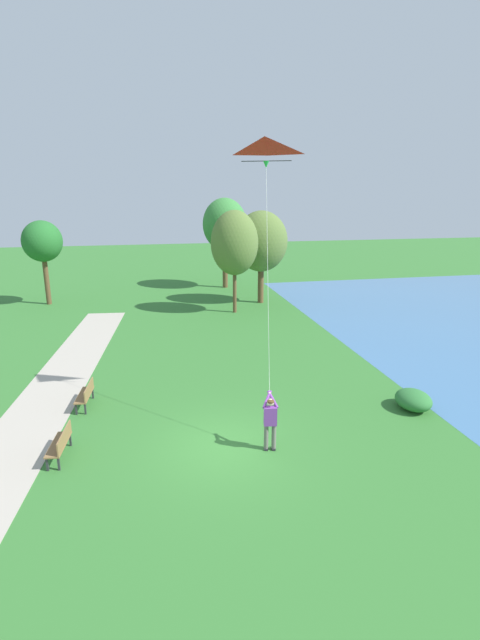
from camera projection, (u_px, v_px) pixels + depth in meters
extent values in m
plane|color=#33702D|center=(223.00, 446.00, 14.56)|extent=(120.00, 120.00, 0.00)
cube|color=#ADA393|center=(23.00, 435.00, 15.22)|extent=(5.45, 32.08, 0.02)
cube|color=#232328|center=(266.00, 448.00, 14.39)|extent=(0.15, 0.26, 0.06)
cylinder|color=slate|center=(266.00, 437.00, 14.26)|extent=(0.14, 0.14, 0.82)
cube|color=#232328|center=(273.00, 448.00, 14.40)|extent=(0.15, 0.26, 0.06)
cylinder|color=slate|center=(274.00, 437.00, 14.27)|extent=(0.14, 0.14, 0.82)
cube|color=#753899|center=(270.00, 416.00, 14.07)|extent=(0.43, 0.28, 0.60)
sphere|color=beige|center=(271.00, 402.00, 13.95)|extent=(0.22, 0.22, 0.22)
ellipsoid|color=#4C3319|center=(271.00, 401.00, 13.92)|extent=(0.26, 0.26, 0.13)
cylinder|color=#753899|center=(267.00, 399.00, 14.16)|extent=(0.42, 0.49, 0.43)
cylinder|color=#753899|center=(273.00, 399.00, 14.17)|extent=(0.27, 0.56, 0.43)
sphere|color=beige|center=(270.00, 393.00, 14.28)|extent=(0.10, 0.10, 0.10)
pyramid|color=red|center=(264.00, 152.00, 14.37)|extent=(1.92, 1.45, 0.53)
cone|color=green|center=(266.00, 165.00, 14.85)|extent=(0.26, 0.26, 0.22)
cylinder|color=black|center=(266.00, 161.00, 14.82)|extent=(1.52, 0.66, 0.02)
cylinder|color=silver|center=(268.00, 278.00, 14.57)|extent=(0.44, 2.50, 6.87)
cube|color=olive|center=(59.00, 444.00, 13.82)|extent=(0.58, 1.54, 0.05)
cube|color=olive|center=(64.00, 437.00, 13.78)|extent=(0.18, 1.50, 0.40)
cube|color=#2D2D33|center=(47.00, 464.00, 13.22)|extent=(0.07, 0.07, 0.45)
cube|color=#2D2D33|center=(59.00, 463.00, 13.25)|extent=(0.07, 0.07, 0.45)
cube|color=#2D2D33|center=(60.00, 440.00, 14.51)|extent=(0.07, 0.07, 0.45)
cube|color=#2D2D33|center=(70.00, 439.00, 14.54)|extent=(0.07, 0.07, 0.45)
cube|color=olive|center=(84.00, 395.00, 17.17)|extent=(0.58, 1.54, 0.05)
cube|color=olive|center=(89.00, 389.00, 17.13)|extent=(0.18, 1.50, 0.40)
cube|color=#2D2D33|center=(76.00, 409.00, 16.58)|extent=(0.07, 0.07, 0.45)
cube|color=#2D2D33|center=(85.00, 409.00, 16.61)|extent=(0.07, 0.07, 0.45)
cube|color=#2D2D33|center=(84.00, 393.00, 17.86)|extent=(0.07, 0.07, 0.45)
cube|color=#2D2D33|center=(93.00, 393.00, 17.89)|extent=(0.07, 0.07, 0.45)
cylinder|color=brown|center=(235.00, 289.00, 30.41)|extent=(0.24, 0.24, 3.17)
ellipsoid|color=#567033|center=(235.00, 243.00, 29.59)|extent=(3.09, 2.93, 4.18)
cylinder|color=brown|center=(225.00, 265.00, 38.42)|extent=(0.43, 0.43, 3.76)
ellipsoid|color=#387F38|center=(225.00, 224.00, 37.51)|extent=(3.59, 4.13, 4.24)
cylinder|color=brown|center=(261.00, 283.00, 33.17)|extent=(0.42, 0.42, 2.94)
ellipsoid|color=#567033|center=(261.00, 241.00, 32.37)|extent=(3.76, 3.25, 4.28)
cylinder|color=brown|center=(47.00, 280.00, 32.62)|extent=(0.35, 0.35, 3.50)
ellipsoid|color=#236628|center=(42.00, 241.00, 31.88)|extent=(2.71, 2.94, 2.85)
ellipsoid|color=#2D7033|center=(413.00, 400.00, 17.00)|extent=(1.26, 1.49, 0.72)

